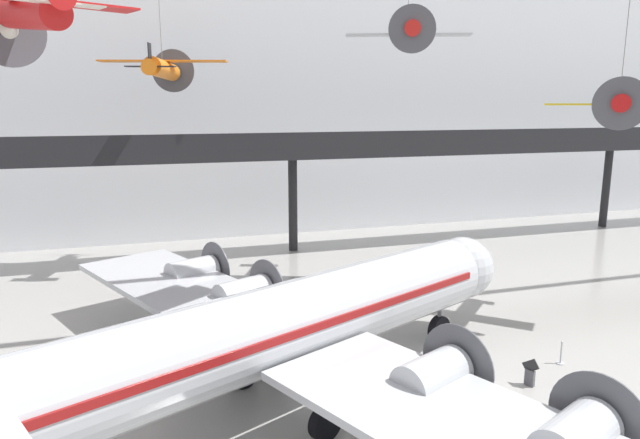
% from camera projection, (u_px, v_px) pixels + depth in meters
% --- Properties ---
extents(ground_plane, '(260.00, 260.00, 0.00)m').
position_uv_depth(ground_plane, '(446.00, 397.00, 22.66)').
color(ground_plane, '#9E9B96').
extents(hangar_back_wall, '(140.00, 3.00, 27.01)m').
position_uv_depth(hangar_back_wall, '(270.00, 79.00, 49.51)').
color(hangar_back_wall, silver).
rests_on(hangar_back_wall, ground).
extents(mezzanine_walkway, '(110.00, 3.20, 9.39)m').
position_uv_depth(mezzanine_walkway, '(296.00, 153.00, 42.79)').
color(mezzanine_walkway, black).
rests_on(mezzanine_walkway, ground).
extents(airliner_silver_main, '(25.43, 29.92, 9.35)m').
position_uv_depth(airliner_silver_main, '(272.00, 330.00, 20.69)').
color(airliner_silver_main, '#B7BABF').
rests_on(airliner_silver_main, ground).
extents(suspended_plane_red_highwing, '(9.64, 8.46, 9.07)m').
position_uv_depth(suspended_plane_red_highwing, '(31.00, 12.00, 25.01)').
color(suspended_plane_red_highwing, red).
extents(suspended_plane_yellow_lowwing, '(5.97, 5.91, 11.87)m').
position_uv_depth(suspended_plane_yellow_lowwing, '(620.00, 99.00, 28.90)').
color(suspended_plane_yellow_lowwing, yellow).
extents(suspended_plane_orange_highwing, '(8.51, 7.13, 9.94)m').
position_uv_depth(suspended_plane_orange_highwing, '(163.00, 68.00, 37.72)').
color(suspended_plane_orange_highwing, orange).
extents(suspended_plane_silver_racer, '(7.52, 6.44, 8.04)m').
position_uv_depth(suspended_plane_silver_racer, '(407.00, 31.00, 34.85)').
color(suspended_plane_silver_racer, silver).
extents(stanchion_barrier, '(0.36, 0.36, 1.08)m').
position_uv_depth(stanchion_barrier, '(561.00, 357.00, 25.49)').
color(stanchion_barrier, '#B2B5BA').
rests_on(stanchion_barrier, ground).
extents(info_sign_pedestal, '(0.34, 0.73, 1.24)m').
position_uv_depth(info_sign_pedestal, '(530.00, 375.00, 23.48)').
color(info_sign_pedestal, '#4C4C51').
rests_on(info_sign_pedestal, ground).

